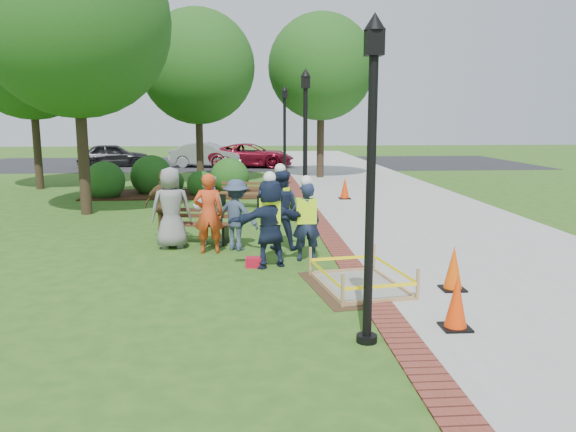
{
  "coord_description": "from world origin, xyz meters",
  "views": [
    {
      "loc": [
        -0.35,
        -10.06,
        2.99
      ],
      "look_at": [
        0.5,
        1.2,
        1.0
      ],
      "focal_mm": 35.0,
      "sensor_mm": 36.0,
      "label": 1
    }
  ],
  "objects": [
    {
      "name": "ground",
      "position": [
        0.0,
        0.0,
        0.0
      ],
      "size": [
        100.0,
        100.0,
        0.0
      ],
      "primitive_type": "plane",
      "color": "#285116",
      "rests_on": "ground"
    },
    {
      "name": "sidewalk",
      "position": [
        5.0,
        10.0,
        0.01
      ],
      "size": [
        6.0,
        60.0,
        0.02
      ],
      "primitive_type": "cube",
      "color": "#9E9E99",
      "rests_on": "ground"
    },
    {
      "name": "brick_edging",
      "position": [
        1.75,
        10.0,
        0.01
      ],
      "size": [
        0.5,
        60.0,
        0.03
      ],
      "primitive_type": "cube",
      "color": "maroon",
      "rests_on": "ground"
    },
    {
      "name": "mulch_bed",
      "position": [
        -3.0,
        12.0,
        0.02
      ],
      "size": [
        7.0,
        3.0,
        0.05
      ],
      "primitive_type": "cube",
      "color": "#381E0F",
      "rests_on": "ground"
    },
    {
      "name": "parking_lot",
      "position": [
        0.0,
        27.0,
        0.0
      ],
      "size": [
        36.0,
        12.0,
        0.01
      ],
      "primitive_type": "cube",
      "color": "black",
      "rests_on": "ground"
    },
    {
      "name": "wet_concrete_pad",
      "position": [
        1.65,
        -0.54,
        0.23
      ],
      "size": [
        2.05,
        2.54,
        0.55
      ],
      "color": "#47331E",
      "rests_on": "ground"
    },
    {
      "name": "bench_near",
      "position": [
        -1.5,
        3.24,
        0.26
      ],
      "size": [
        1.59,
        0.78,
        0.83
      ],
      "color": "#58331E",
      "rests_on": "ground"
    },
    {
      "name": "bench_far",
      "position": [
        -0.52,
        8.69,
        0.27
      ],
      "size": [
        1.63,
        0.97,
        0.84
      ],
      "color": "brown",
      "rests_on": "ground"
    },
    {
      "name": "cone_front",
      "position": [
        2.61,
        -2.66,
        0.39
      ],
      "size": [
        0.41,
        0.41,
        0.8
      ],
      "color": "black",
      "rests_on": "ground"
    },
    {
      "name": "cone_back",
      "position": [
        3.23,
        -0.87,
        0.39
      ],
      "size": [
        0.41,
        0.41,
        0.8
      ],
      "color": "black",
      "rests_on": "ground"
    },
    {
      "name": "cone_far",
      "position": [
        3.29,
        10.26,
        0.4
      ],
      "size": [
        0.42,
        0.42,
        0.82
      ],
      "color": "black",
      "rests_on": "ground"
    },
    {
      "name": "toolbox",
      "position": [
        -0.17,
        0.96,
        0.1
      ],
      "size": [
        0.43,
        0.26,
        0.2
      ],
      "primitive_type": "cube",
      "rotation": [
        0.0,
        0.0,
        -0.1
      ],
      "color": "red",
      "rests_on": "ground"
    },
    {
      "name": "lamp_near",
      "position": [
        1.25,
        -3.0,
        2.48
      ],
      "size": [
        0.28,
        0.28,
        4.26
      ],
      "color": "black",
      "rests_on": "ground"
    },
    {
      "name": "lamp_mid",
      "position": [
        1.25,
        5.0,
        2.48
      ],
      "size": [
        0.28,
        0.28,
        4.26
      ],
      "color": "black",
      "rests_on": "ground"
    },
    {
      "name": "lamp_far",
      "position": [
        1.25,
        13.0,
        2.48
      ],
      "size": [
        0.28,
        0.28,
        4.26
      ],
      "color": "black",
      "rests_on": "ground"
    },
    {
      "name": "tree_left",
      "position": [
        -5.34,
        7.7,
        5.77
      ],
      "size": [
        5.67,
        5.67,
        8.62
      ],
      "color": "#3D2D1E",
      "rests_on": "ground"
    },
    {
      "name": "tree_back",
      "position": [
        -2.4,
        15.51,
        5.17
      ],
      "size": [
        5.02,
        5.02,
        7.69
      ],
      "color": "#3D2D1E",
      "rests_on": "ground"
    },
    {
      "name": "tree_right",
      "position": [
        3.38,
        17.9,
        5.4
      ],
      "size": [
        5.17,
        5.17,
        8.0
      ],
      "color": "#3D2D1E",
      "rests_on": "ground"
    },
    {
      "name": "tree_far",
      "position": [
        -9.05,
        14.26,
        5.69
      ],
      "size": [
        5.65,
        5.65,
        8.52
      ],
      "color": "#3D2D1E",
      "rests_on": "ground"
    },
    {
      "name": "shrub_a",
      "position": [
        -5.63,
        11.31,
        0.0
      ],
      "size": [
        1.49,
        1.49,
        1.49
      ],
      "primitive_type": "sphere",
      "color": "#1D4E16",
      "rests_on": "ground"
    },
    {
      "name": "shrub_b",
      "position": [
        -4.08,
        12.44,
        0.0
      ],
      "size": [
        1.65,
        1.65,
        1.65
      ],
      "primitive_type": "sphere",
      "color": "#1D4E16",
      "rests_on": "ground"
    },
    {
      "name": "shrub_c",
      "position": [
        -2.11,
        11.69,
        0.0
      ],
      "size": [
        1.04,
        1.04,
        1.04
      ],
      "primitive_type": "sphere",
      "color": "#1D4E16",
      "rests_on": "ground"
    },
    {
      "name": "shrub_d",
      "position": [
        -0.99,
        12.14,
        0.0
      ],
      "size": [
        1.53,
        1.53,
        1.53
      ],
      "primitive_type": "sphere",
      "color": "#1D4E16",
      "rests_on": "ground"
    },
    {
      "name": "shrub_e",
      "position": [
        -3.34,
        12.99,
        0.0
      ],
      "size": [
        0.93,
        0.93,
        0.93
      ],
      "primitive_type": "sphere",
      "color": "#1D4E16",
      "rests_on": "ground"
    },
    {
      "name": "casual_person_a",
      "position": [
        -2.07,
        2.81,
        0.94
      ],
      "size": [
        0.65,
        0.47,
        1.88
      ],
      "color": "gray",
      "rests_on": "ground"
    },
    {
      "name": "casual_person_b",
      "position": [
        -1.18,
        2.26,
        0.89
      ],
      "size": [
        0.58,
        0.38,
        1.78
      ],
      "color": "red",
      "rests_on": "ground"
    },
    {
      "name": "casual_person_c",
      "position": [
        -1.24,
        3.06,
        0.83
      ],
      "size": [
        0.61,
        0.48,
        1.67
      ],
      "color": "silver",
      "rests_on": "ground"
    },
    {
      "name": "casual_person_d",
      "position": [
        -2.33,
        3.73,
        0.86
      ],
      "size": [
        0.57,
        0.38,
        1.71
      ],
      "color": "brown",
      "rests_on": "ground"
    },
    {
      "name": "casual_person_e",
      "position": [
        -0.57,
        2.5,
        0.81
      ],
      "size": [
        0.61,
        0.55,
        1.62
      ],
      "color": "#35435D",
      "rests_on": "ground"
    },
    {
      "name": "hivis_worker_a",
      "position": [
        0.12,
        0.98,
        0.96
      ],
      "size": [
        0.67,
        0.56,
        1.94
      ],
      "color": "#1A2444",
      "rests_on": "ground"
    },
    {
      "name": "hivis_worker_b",
      "position": [
        0.9,
        1.42,
        0.9
      ],
      "size": [
        0.56,
        0.4,
        1.81
      ],
      "color": "#17253C",
      "rests_on": "ground"
    },
    {
      "name": "hivis_worker_c",
      "position": [
        0.42,
        2.54,
        0.97
      ],
      "size": [
        0.65,
        0.5,
        1.97
      ],
      "color": "#1A2D45",
      "rests_on": "ground"
    },
    {
      "name": "parked_car_a",
      "position": [
        -8.44,
        25.09,
        0.0
      ],
      "size": [
        2.84,
        5.03,
        1.55
      ],
      "primitive_type": "imported",
      "rotation": [
        0.0,
        0.0,
        1.74
      ],
      "color": "black",
      "rests_on": "ground"
    },
    {
      "name": "parked_car_b",
      "position": [
        -2.62,
        24.22,
        0.0
      ],
      "size": [
        3.27,
        5.33,
        1.62
      ],
      "primitive_type": "imported",
      "rotation": [
        0.0,
        0.0,
        1.33
      ],
      "color": "#9E9EA3",
      "rests_on": "ground"
    },
    {
      "name": "parked_car_c",
      "position": [
        -0.03,
        24.08,
        0.0
      ],
      "size": [
        2.92,
        5.08,
        1.56
      ],
      "primitive_type": "imported",
      "rotation": [
        0.0,
        0.0,
        1.39
      ],
      "color": "maroon",
      "rests_on": "ground"
    }
  ]
}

